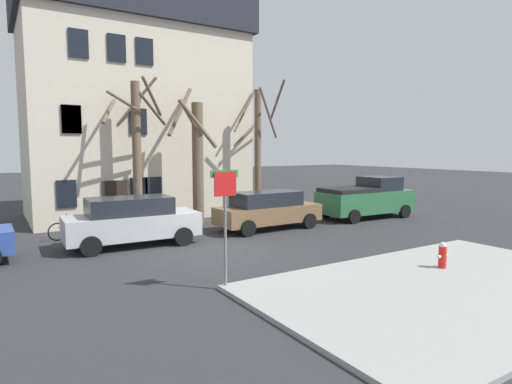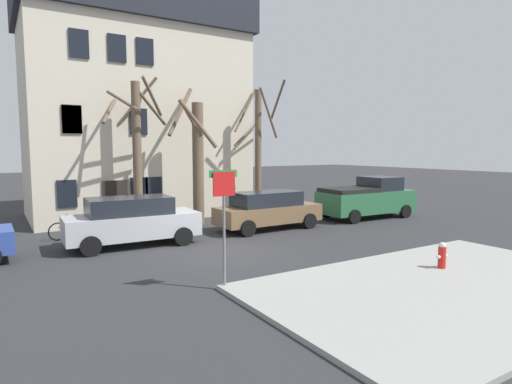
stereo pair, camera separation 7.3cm
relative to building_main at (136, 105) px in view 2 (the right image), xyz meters
The scene contains 12 objects.
ground_plane 11.70m from the building_main, 91.21° to the right, with size 120.00×120.00×0.00m, color #2D2D30.
sidewalk_slab 17.99m from the building_main, 79.84° to the right, with size 10.16×6.14×0.12m, color #999993.
building_main is the anchor object (origin of this frame).
tree_bare_near 5.03m from the building_main, 106.51° to the right, with size 2.86×2.86×6.81m.
tree_bare_mid 5.71m from the building_main, 74.36° to the right, with size 1.93×2.56×6.46m.
tree_bare_far 7.02m from the building_main, 41.63° to the right, with size 2.47×2.47×6.97m.
car_silver_wagon 9.43m from the building_main, 108.10° to the right, with size 4.76×2.19×1.79m.
car_brown_wagon 9.73m from the building_main, 65.34° to the right, with size 4.80×2.04×1.67m.
pickup_truck_green 13.14m from the building_main, 38.60° to the right, with size 5.19×2.38×2.09m.
fire_hydrant 17.10m from the building_main, 75.26° to the right, with size 0.42×0.22×0.75m.
street_sign_pole 14.44m from the building_main, 97.84° to the right, with size 0.76×0.07×3.02m.
bicycle_leaning 8.69m from the building_main, 128.51° to the right, with size 1.75×0.15×1.03m.
Camera 2 is at (-6.48, -12.97, 3.53)m, focal length 29.90 mm.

